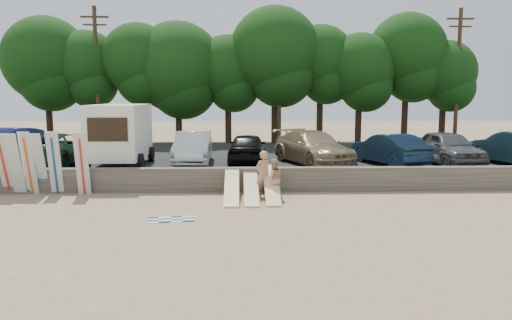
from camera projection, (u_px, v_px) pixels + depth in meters
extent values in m
plane|color=tan|center=(259.00, 207.00, 17.79)|extent=(120.00, 120.00, 0.00)
cube|color=#6B6356|center=(256.00, 179.00, 20.70)|extent=(44.00, 0.50, 1.00)
cube|color=#282828|center=(251.00, 160.00, 28.15)|extent=(44.00, 14.50, 0.70)
cylinder|color=#382616|center=(49.00, 115.00, 34.44)|extent=(0.44, 0.44, 3.85)
sphere|color=#144715|center=(46.00, 60.00, 33.96)|extent=(5.88, 5.88, 5.88)
cylinder|color=#382616|center=(89.00, 116.00, 34.49)|extent=(0.44, 0.44, 3.63)
sphere|color=#144715|center=(87.00, 64.00, 34.03)|extent=(4.66, 4.66, 4.66)
cylinder|color=#382616|center=(139.00, 115.00, 34.24)|extent=(0.44, 0.44, 3.85)
sphere|color=#144715|center=(138.00, 59.00, 33.75)|extent=(4.92, 4.92, 4.92)
cylinder|color=#382616|center=(179.00, 117.00, 34.76)|extent=(0.44, 0.44, 3.50)
sphere|color=#144715|center=(178.00, 67.00, 34.32)|extent=(6.31, 6.31, 6.31)
cylinder|color=#382616|center=(228.00, 118.00, 34.88)|extent=(0.44, 0.44, 3.41)
sphere|color=#144715|center=(228.00, 69.00, 34.45)|extent=(4.78, 4.78, 4.78)
cylinder|color=#382616|center=(274.00, 112.00, 34.46)|extent=(0.44, 0.44, 4.19)
sphere|color=#144715|center=(275.00, 52.00, 33.94)|extent=(6.23, 6.23, 6.23)
cylinder|color=#382616|center=(320.00, 114.00, 35.06)|extent=(0.44, 0.44, 3.89)
sphere|color=#144715|center=(321.00, 59.00, 34.57)|extent=(4.78, 4.78, 4.78)
cylinder|color=#382616|center=(358.00, 118.00, 34.63)|extent=(0.44, 0.44, 3.46)
sphere|color=#144715|center=(360.00, 68.00, 34.20)|extent=(4.84, 4.84, 4.84)
cylinder|color=#382616|center=(405.00, 112.00, 35.24)|extent=(0.44, 0.44, 4.23)
sphere|color=#144715|center=(407.00, 52.00, 34.71)|extent=(5.48, 5.48, 5.48)
cylinder|color=#382616|center=(442.00, 118.00, 35.19)|extent=(0.44, 0.44, 3.32)
sphere|color=#144715|center=(444.00, 72.00, 34.77)|extent=(4.40, 4.40, 4.40)
cylinder|color=#473321|center=(97.00, 76.00, 32.65)|extent=(0.26, 0.26, 9.00)
cube|color=#473321|center=(94.00, 17.00, 32.16)|extent=(1.80, 0.12, 0.12)
cube|color=#473321|center=(95.00, 25.00, 32.22)|extent=(1.50, 0.10, 0.10)
cylinder|color=#473321|center=(279.00, 77.00, 33.05)|extent=(0.26, 0.26, 9.00)
cube|color=#473321|center=(280.00, 18.00, 32.56)|extent=(1.80, 0.12, 0.12)
cube|color=#473321|center=(280.00, 26.00, 32.62)|extent=(1.50, 0.10, 0.10)
cylinder|color=#473321|center=(458.00, 77.00, 33.44)|extent=(0.26, 0.26, 9.00)
cube|color=#473321|center=(461.00, 19.00, 32.95)|extent=(1.80, 0.12, 0.12)
cube|color=#473321|center=(460.00, 26.00, 33.02)|extent=(1.50, 0.10, 0.10)
cube|color=white|center=(120.00, 131.00, 23.17)|extent=(2.27, 4.48, 2.45)
cube|color=black|center=(108.00, 130.00, 20.90)|extent=(1.67, 0.06, 1.00)
cylinder|color=black|center=(86.00, 162.00, 21.84)|extent=(0.23, 0.74, 0.74)
cylinder|color=black|center=(140.00, 162.00, 21.94)|extent=(0.23, 0.74, 0.74)
cylinder|color=black|center=(104.00, 154.00, 24.71)|extent=(0.23, 0.74, 0.74)
cylinder|color=black|center=(151.00, 154.00, 24.81)|extent=(0.23, 0.74, 0.74)
imported|color=#171D50|center=(4.00, 147.00, 23.10)|extent=(3.81, 5.62, 1.75)
imported|color=#12331E|center=(59.00, 149.00, 23.80)|extent=(3.14, 5.63, 1.49)
imported|color=#ADAEB3|center=(193.00, 148.00, 23.87)|extent=(1.69, 4.69, 1.54)
imported|color=black|center=(247.00, 148.00, 24.13)|extent=(2.03, 4.43, 1.47)
imported|color=#8E7D5A|center=(313.00, 148.00, 23.83)|extent=(3.92, 5.88, 1.58)
imported|color=#0E1F34|center=(389.00, 149.00, 23.53)|extent=(2.90, 4.75, 1.48)
imported|color=#4C4F51|center=(448.00, 148.00, 23.61)|extent=(2.25, 4.84, 1.60)
cube|color=silver|center=(4.00, 164.00, 19.76)|extent=(0.52, 0.84, 2.50)
cube|color=silver|center=(15.00, 165.00, 19.71)|extent=(0.51, 0.82, 2.50)
cube|color=silver|center=(28.00, 163.00, 19.84)|extent=(0.58, 0.63, 2.56)
cube|color=silver|center=(39.00, 164.00, 19.90)|extent=(0.51, 0.86, 2.49)
cube|color=silver|center=(55.00, 163.00, 19.89)|extent=(0.50, 0.54, 2.57)
cube|color=silver|center=(82.00, 164.00, 19.74)|extent=(0.54, 0.65, 2.55)
cube|color=#FFDEA0|center=(232.00, 187.00, 19.00)|extent=(0.56, 2.88, 0.96)
cube|color=#FFDEA0|center=(251.00, 189.00, 19.05)|extent=(0.56, 2.91, 0.86)
cube|color=#FFDEA0|center=(272.00, 184.00, 19.10)|extent=(0.56, 2.82, 1.16)
imported|color=tan|center=(263.00, 174.00, 19.54)|extent=(0.79, 0.73, 1.82)
imported|color=tan|center=(273.00, 179.00, 19.16)|extent=(0.86, 0.73, 1.56)
cube|color=#23823B|center=(272.00, 190.00, 20.13)|extent=(0.42, 0.36, 0.32)
cube|color=#C96317|center=(250.00, 191.00, 20.15)|extent=(0.37, 0.34, 0.22)
plane|color=white|center=(171.00, 220.00, 16.02)|extent=(1.68, 1.68, 0.00)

